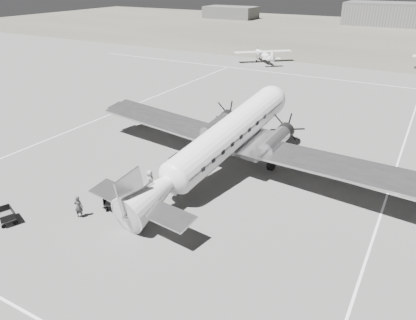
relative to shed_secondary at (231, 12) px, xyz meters
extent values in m
plane|color=slate|center=(55.00, -115.00, -2.00)|extent=(260.00, 260.00, 0.00)
cube|color=white|center=(67.00, -115.00, -1.99)|extent=(0.15, 80.00, 0.01)
cube|color=white|center=(37.00, -105.00, -1.99)|extent=(0.15, 60.00, 0.01)
cube|color=white|center=(55.00, -75.00, -1.99)|extent=(90.00, 0.15, 0.01)
cube|color=#615E52|center=(55.00, -20.00, -2.00)|extent=(260.00, 90.00, 0.01)
cube|color=#515151|center=(0.00, 0.00, 0.00)|extent=(18.00, 10.00, 4.00)
imported|color=#2F2F2F|center=(49.83, -121.72, -1.22)|extent=(0.67, 0.57, 1.55)
imported|color=#ABABA8|center=(51.55, -117.90, -1.08)|extent=(0.89, 1.04, 1.84)
imported|color=#A8A8A6|center=(51.72, -116.59, -1.17)|extent=(0.72, 0.92, 1.66)
camera|label=1|loc=(68.26, -137.26, 12.53)|focal=35.00mm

